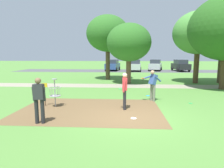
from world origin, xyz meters
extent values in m
plane|color=#518438|center=(0.00, 0.00, 0.00)|extent=(160.00, 160.00, 0.00)
cube|color=brown|center=(-1.88, 1.05, 0.00)|extent=(6.54, 4.49, 0.01)
cylinder|color=#9E9EA3|center=(-3.68, 1.51, 0.68)|extent=(0.05, 0.05, 1.35)
cylinder|color=#9E9EA3|center=(-3.68, 1.51, 1.37)|extent=(0.24, 0.24, 0.04)
torus|color=#9E9EA3|center=(-3.68, 1.51, 0.95)|extent=(0.58, 0.58, 0.02)
torus|color=#9E9EA3|center=(-3.68, 1.51, 0.55)|extent=(0.55, 0.55, 0.03)
cylinder|color=#9E9EA3|center=(-3.68, 1.51, 0.53)|extent=(0.48, 0.48, 0.02)
cylinder|color=gray|center=(-3.44, 1.51, 0.75)|extent=(0.01, 0.01, 0.40)
cylinder|color=gray|center=(-3.48, 1.65, 0.75)|extent=(0.01, 0.01, 0.40)
cylinder|color=gray|center=(-3.60, 1.73, 0.75)|extent=(0.01, 0.01, 0.40)
cylinder|color=gray|center=(-3.75, 1.73, 0.75)|extent=(0.01, 0.01, 0.40)
cylinder|color=gray|center=(-3.87, 1.65, 0.75)|extent=(0.01, 0.01, 0.40)
cylinder|color=gray|center=(-3.92, 1.51, 0.75)|extent=(0.01, 0.01, 0.40)
cylinder|color=gray|center=(-3.87, 1.37, 0.75)|extent=(0.01, 0.01, 0.40)
cylinder|color=gray|center=(-3.75, 1.28, 0.75)|extent=(0.01, 0.01, 0.40)
cylinder|color=gray|center=(-3.60, 1.28, 0.75)|extent=(0.01, 0.01, 0.40)
cylinder|color=gray|center=(-3.48, 1.37, 0.75)|extent=(0.01, 0.01, 0.40)
cylinder|color=#4C3823|center=(-4.23, 1.61, 0.55)|extent=(0.04, 0.04, 1.10)
cube|color=gold|center=(-4.23, 1.61, 1.05)|extent=(0.28, 0.03, 0.20)
cylinder|color=slate|center=(1.35, 2.93, 0.46)|extent=(0.14, 0.14, 0.92)
cylinder|color=slate|center=(1.23, 3.12, 0.46)|extent=(0.14, 0.14, 0.92)
cube|color=#385693|center=(1.29, 3.03, 1.20)|extent=(0.52, 0.51, 0.60)
sphere|color=tan|center=(1.24, 2.99, 1.60)|extent=(0.22, 0.22, 0.22)
cylinder|color=#385693|center=(0.95, 3.00, 1.32)|extent=(0.54, 0.40, 0.21)
cylinder|color=orange|center=(0.71, 2.84, 1.29)|extent=(0.22, 0.22, 0.02)
cylinder|color=#385693|center=(1.53, 2.99, 1.25)|extent=(0.45, 0.34, 0.37)
cylinder|color=#232328|center=(-3.51, -0.89, 0.46)|extent=(0.14, 0.14, 0.92)
cylinder|color=#232328|center=(-3.29, -0.87, 0.46)|extent=(0.14, 0.14, 0.92)
cube|color=#2D2D33|center=(-3.40, -0.88, 1.20)|extent=(0.38, 0.25, 0.56)
sphere|color=brown|center=(-3.40, -0.88, 1.60)|extent=(0.22, 0.22, 0.22)
cylinder|color=#2D2D33|center=(-3.59, -0.88, 1.12)|extent=(0.11, 0.17, 0.55)
cylinder|color=#2D2D33|center=(-3.21, -0.84, 1.12)|extent=(0.11, 0.17, 0.55)
cylinder|color=green|center=(-3.42, -0.70, 0.97)|extent=(0.22, 0.22, 0.02)
cylinder|color=#232328|center=(-0.26, 1.14, 0.46)|extent=(0.14, 0.14, 0.92)
cylinder|color=#232328|center=(-0.27, 1.36, 0.46)|extent=(0.14, 0.14, 0.92)
cube|color=#D1383D|center=(-0.27, 1.25, 1.20)|extent=(0.23, 0.36, 0.56)
sphere|color=beige|center=(-0.27, 1.25, 1.60)|extent=(0.22, 0.22, 0.22)
cylinder|color=#D1383D|center=(-0.28, 1.06, 1.12)|extent=(0.17, 0.09, 0.55)
cylinder|color=#D1383D|center=(-0.29, 1.44, 1.12)|extent=(0.17, 0.09, 0.55)
cylinder|color=green|center=(-0.45, 1.25, 0.97)|extent=(0.22, 0.22, 0.02)
cylinder|color=gold|center=(-5.53, 3.33, 0.01)|extent=(0.24, 0.24, 0.02)
cylinder|color=#1E93DB|center=(1.20, 4.38, 0.01)|extent=(0.24, 0.24, 0.02)
cylinder|color=white|center=(0.10, -0.10, 0.01)|extent=(0.23, 0.23, 0.02)
cylinder|color=green|center=(3.20, 2.56, 0.01)|extent=(0.21, 0.21, 0.02)
cylinder|color=brown|center=(0.08, 9.68, 1.09)|extent=(0.44, 0.44, 2.17)
ellipsoid|color=#2D6623|center=(0.08, 9.68, 3.63)|extent=(3.89, 3.89, 3.31)
cylinder|color=brown|center=(8.46, 10.66, 1.36)|extent=(0.46, 0.46, 2.72)
ellipsoid|color=#285B1E|center=(8.46, 10.66, 4.38)|extent=(4.42, 4.42, 3.76)
cylinder|color=#4C3823|center=(6.21, 10.43, 1.42)|extent=(0.46, 0.46, 2.84)
ellipsoid|color=#4C8E3D|center=(6.21, 10.43, 4.50)|extent=(4.44, 4.44, 3.78)
cylinder|color=#4C3823|center=(7.08, 7.25, 1.20)|extent=(0.50, 0.50, 2.39)
cylinder|color=brown|center=(-2.02, 12.55, 1.54)|extent=(0.45, 0.45, 3.09)
ellipsoid|color=#2D6623|center=(-2.02, 12.55, 4.72)|extent=(4.34, 4.34, 3.69)
cube|color=#4C4C51|center=(0.00, 24.30, 0.00)|extent=(36.00, 6.00, 0.01)
cube|color=#2D4784|center=(-2.24, 24.63, 0.75)|extent=(2.38, 4.42, 0.90)
cube|color=#2D333D|center=(-2.24, 24.63, 1.52)|extent=(1.88, 2.39, 0.64)
cylinder|color=black|center=(-2.94, 26.05, 0.30)|extent=(0.26, 0.62, 0.60)
cylinder|color=black|center=(-1.16, 25.79, 0.30)|extent=(0.26, 0.62, 0.60)
cylinder|color=black|center=(-3.32, 23.47, 0.30)|extent=(0.26, 0.62, 0.60)
cylinder|color=black|center=(-1.54, 23.21, 0.30)|extent=(0.26, 0.62, 0.60)
cube|color=#B2B7BC|center=(1.41, 23.88, 0.75)|extent=(2.19, 4.35, 0.90)
cube|color=#2D333D|center=(1.41, 23.88, 1.52)|extent=(1.79, 2.33, 0.64)
cylinder|color=black|center=(0.63, 25.26, 0.30)|extent=(0.24, 0.61, 0.60)
cylinder|color=black|center=(2.43, 25.09, 0.30)|extent=(0.24, 0.61, 0.60)
cylinder|color=black|center=(0.39, 22.67, 0.30)|extent=(0.24, 0.61, 0.60)
cylinder|color=black|center=(2.18, 22.49, 0.30)|extent=(0.24, 0.61, 0.60)
cube|color=#B2B7BC|center=(4.85, 25.07, 0.75)|extent=(2.78, 4.51, 0.90)
cube|color=#2D333D|center=(4.85, 25.07, 1.52)|extent=(2.07, 2.51, 0.64)
cylinder|color=black|center=(4.30, 26.56, 0.30)|extent=(0.32, 0.63, 0.60)
cylinder|color=black|center=(6.04, 26.11, 0.30)|extent=(0.32, 0.63, 0.60)
cylinder|color=black|center=(3.65, 24.03, 0.30)|extent=(0.32, 0.63, 0.60)
cylinder|color=black|center=(5.40, 23.59, 0.30)|extent=(0.32, 0.63, 0.60)
cube|color=black|center=(8.72, 24.30, 0.75)|extent=(2.15, 4.34, 0.90)
cube|color=#2D333D|center=(8.72, 24.30, 1.52)|extent=(1.76, 2.31, 0.64)
cylinder|color=black|center=(7.71, 25.52, 0.30)|extent=(0.23, 0.61, 0.60)
cylinder|color=black|center=(9.51, 25.67, 0.30)|extent=(0.23, 0.61, 0.60)
cylinder|color=black|center=(7.94, 22.93, 0.30)|extent=(0.23, 0.61, 0.60)
cylinder|color=black|center=(9.73, 23.08, 0.30)|extent=(0.23, 0.61, 0.60)
cube|color=gray|center=(0.00, 8.31, 0.00)|extent=(40.00, 1.98, 0.00)
camera|label=1|loc=(-0.28, -7.62, 2.51)|focal=31.09mm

